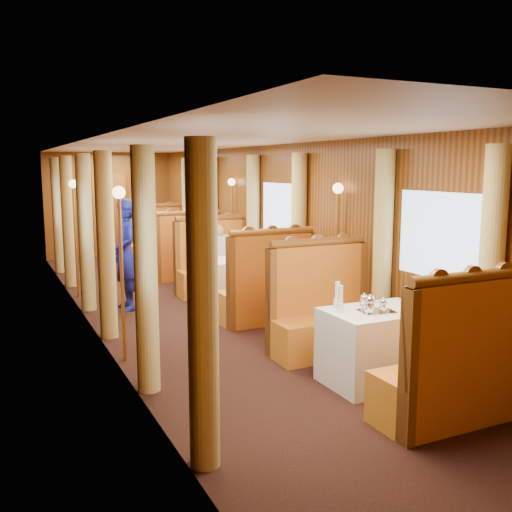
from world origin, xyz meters
TOP-DOWN VIEW (x-y plane):
  - floor at (0.00, 0.00)m, footprint 3.00×12.00m
  - ceiling at (0.00, 0.00)m, footprint 3.00×12.00m
  - wall_far at (0.00, 6.00)m, footprint 3.00×0.01m
  - wall_left at (-1.50, 0.00)m, footprint 0.01×12.00m
  - wall_right at (1.50, 0.00)m, footprint 0.01×12.00m
  - doorway_far at (0.00, 5.97)m, footprint 0.80×0.04m
  - table_near at (0.75, -3.50)m, footprint 1.05×0.72m
  - banquette_near_fwd at (0.75, -4.51)m, footprint 1.30×0.55m
  - banquette_near_aft at (0.75, -2.49)m, footprint 1.30×0.55m
  - table_mid at (0.75, 0.00)m, footprint 1.05×0.72m
  - banquette_mid_fwd at (0.75, -1.01)m, footprint 1.30×0.55m
  - banquette_mid_aft at (0.75, 1.01)m, footprint 1.30×0.55m
  - table_far at (0.75, 3.50)m, footprint 1.05×0.72m
  - banquette_far_fwd at (0.75, 2.49)m, footprint 1.30×0.55m
  - banquette_far_aft at (0.75, 4.51)m, footprint 1.30×0.55m
  - tea_tray at (0.67, -3.57)m, footprint 0.37×0.31m
  - teapot_left at (0.57, -3.59)m, footprint 0.20×0.17m
  - teapot_right at (0.71, -3.62)m, footprint 0.16×0.15m
  - teapot_back at (0.63, -3.41)m, footprint 0.17×0.14m
  - fruit_plate at (1.05, -3.66)m, footprint 0.22×0.22m
  - cup_inboard at (0.36, -3.40)m, footprint 0.08×0.08m
  - cup_outboard at (0.43, -3.24)m, footprint 0.08×0.08m
  - rose_vase_mid at (0.78, -0.03)m, footprint 0.06×0.06m
  - rose_vase_far at (0.73, 3.50)m, footprint 0.06×0.06m
  - window_left_near at (-1.49, -3.50)m, footprint 0.01×1.20m
  - curtain_left_near_a at (-1.38, -4.28)m, footprint 0.22×0.22m
  - curtain_left_near_b at (-1.38, -2.72)m, footprint 0.22×0.22m
  - window_right_near at (1.49, -3.50)m, footprint 0.01×1.20m
  - curtain_right_near_a at (1.38, -4.28)m, footprint 0.22×0.22m
  - curtain_right_near_b at (1.38, -2.72)m, footprint 0.22×0.22m
  - window_left_mid at (-1.49, 0.00)m, footprint 0.01×1.20m
  - curtain_left_mid_a at (-1.38, -0.78)m, footprint 0.22×0.22m
  - curtain_left_mid_b at (-1.38, 0.78)m, footprint 0.22×0.22m
  - window_right_mid at (1.49, 0.00)m, footprint 0.01×1.20m
  - curtain_right_mid_a at (1.38, -0.78)m, footprint 0.22×0.22m
  - curtain_right_mid_b at (1.38, 0.78)m, footprint 0.22×0.22m
  - window_left_far at (-1.49, 3.50)m, footprint 0.01×1.20m
  - curtain_left_far_a at (-1.38, 2.72)m, footprint 0.22×0.22m
  - curtain_left_far_b at (-1.38, 4.28)m, footprint 0.22×0.22m
  - window_right_far at (1.49, 3.50)m, footprint 0.01×1.20m
  - curtain_right_far_a at (1.38, 2.72)m, footprint 0.22×0.22m
  - curtain_right_far_b at (1.38, 4.28)m, footprint 0.22×0.22m
  - sconce_left_fore at (-1.40, -1.75)m, footprint 0.14×0.14m
  - sconce_right_fore at (1.40, -1.75)m, footprint 0.14×0.14m
  - sconce_left_aft at (-1.40, 1.75)m, footprint 0.14×0.14m
  - sconce_right_aft at (1.40, 1.75)m, footprint 0.14×0.14m
  - steward at (-0.84, 0.57)m, footprint 0.44×0.63m
  - passenger at (0.75, 0.78)m, footprint 0.40×0.44m

SIDE VIEW (x-z plane):
  - floor at x=0.00m, z-range -0.01..0.01m
  - table_near at x=0.75m, z-range 0.00..0.75m
  - table_mid at x=0.75m, z-range 0.00..0.75m
  - table_far at x=0.75m, z-range 0.00..0.75m
  - banquette_near_fwd at x=0.75m, z-range -0.25..1.09m
  - banquette_near_aft at x=0.75m, z-range -0.25..1.09m
  - banquette_mid_fwd at x=0.75m, z-range -0.25..1.09m
  - banquette_mid_aft at x=0.75m, z-range -0.25..1.09m
  - banquette_far_fwd at x=0.75m, z-range -0.25..1.09m
  - banquette_far_aft at x=0.75m, z-range -0.25..1.09m
  - passenger at x=0.75m, z-range 0.36..1.12m
  - tea_tray at x=0.67m, z-range 0.75..0.76m
  - fruit_plate at x=1.05m, z-range 0.74..0.80m
  - teapot_right at x=0.71m, z-range 0.75..0.86m
  - teapot_back at x=0.63m, z-range 0.75..0.87m
  - teapot_left at x=0.57m, z-range 0.75..0.89m
  - steward at x=-0.84m, z-range 0.00..1.68m
  - cup_inboard at x=0.36m, z-range 0.72..0.99m
  - cup_outboard at x=0.43m, z-range 0.72..0.99m
  - rose_vase_mid at x=0.78m, z-range 0.75..1.11m
  - rose_vase_far at x=0.73m, z-range 0.75..1.11m
  - doorway_far at x=0.00m, z-range 0.00..2.00m
  - curtain_left_near_a at x=-1.38m, z-range 0.00..2.35m
  - curtain_left_near_b at x=-1.38m, z-range 0.00..2.35m
  - curtain_right_near_a at x=1.38m, z-range 0.00..2.35m
  - curtain_right_near_b at x=1.38m, z-range 0.00..2.35m
  - curtain_left_mid_a at x=-1.38m, z-range 0.00..2.35m
  - curtain_left_mid_b at x=-1.38m, z-range 0.00..2.35m
  - curtain_right_mid_a at x=1.38m, z-range 0.00..2.35m
  - curtain_right_mid_b at x=1.38m, z-range 0.00..2.35m
  - curtain_left_far_a at x=-1.38m, z-range 0.00..2.35m
  - curtain_left_far_b at x=-1.38m, z-range 0.00..2.35m
  - curtain_right_far_a at x=1.38m, z-range 0.00..2.35m
  - curtain_right_far_b at x=1.38m, z-range 0.00..2.35m
  - wall_far at x=0.00m, z-range 0.00..2.50m
  - wall_left at x=-1.50m, z-range 0.00..2.50m
  - wall_right at x=1.50m, z-range 0.00..2.50m
  - sconce_left_fore at x=-1.40m, z-range 0.41..2.36m
  - sconce_right_fore at x=1.40m, z-range 0.41..2.36m
  - sconce_left_aft at x=-1.40m, z-range 0.41..2.36m
  - sconce_right_aft at x=1.40m, z-range 0.41..2.36m
  - window_left_near at x=-1.49m, z-range 1.00..1.90m
  - window_right_near at x=1.49m, z-range 1.00..1.90m
  - window_left_mid at x=-1.49m, z-range 1.00..1.90m
  - window_right_mid at x=1.49m, z-range 1.00..1.90m
  - window_left_far at x=-1.49m, z-range 1.00..1.90m
  - window_right_far at x=1.49m, z-range 1.00..1.90m
  - ceiling at x=0.00m, z-range 2.49..2.51m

